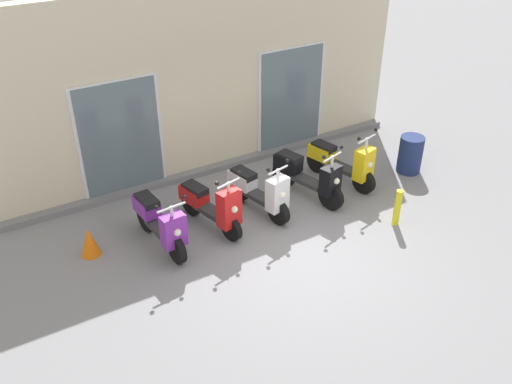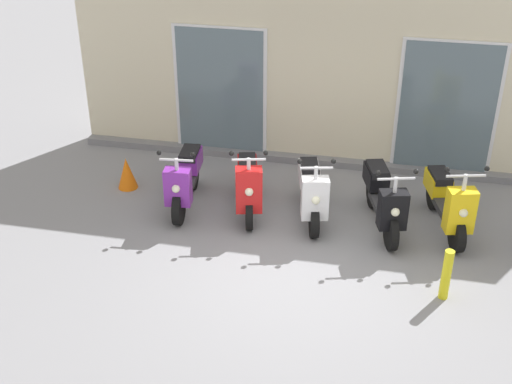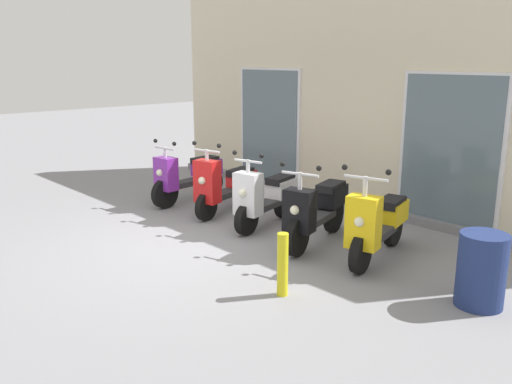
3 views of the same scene
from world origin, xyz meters
name	(u,v)px [view 2 (image 2 of 3)]	position (x,y,z in m)	size (l,w,h in m)	color
ground_plane	(299,264)	(0.00, 0.00, 0.00)	(40.00, 40.00, 0.00)	gray
storefront_facade	(333,60)	(0.00, 3.27, 1.79)	(8.76, 0.50, 3.72)	beige
scooter_purple	(185,179)	(-1.95, 1.20, 0.47)	(0.55, 1.59, 1.16)	black
scooter_red	(248,184)	(-0.98, 1.24, 0.47)	(0.70, 1.51, 1.24)	black
scooter_white	(312,191)	(-0.02, 1.24, 0.46)	(0.67, 1.50, 1.21)	black
scooter_black	(383,198)	(1.02, 1.21, 0.48)	(0.77, 1.64, 1.21)	black
scooter_yellow	(448,202)	(1.94, 1.32, 0.47)	(0.76, 1.61, 1.28)	black
traffic_cone	(127,173)	(-3.06, 1.56, 0.26)	(0.32, 0.32, 0.52)	orange
curb_bollard	(446,275)	(1.88, -0.33, 0.35)	(0.12, 0.12, 0.70)	yellow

